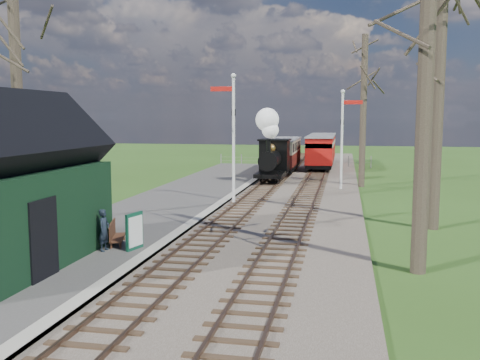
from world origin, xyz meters
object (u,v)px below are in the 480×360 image
object	(u,v)px
red_carriage_b	(323,148)
bench	(115,234)
semaphore_near	(232,129)
semaphore_far	(343,132)
locomotive	(272,151)
coach	(283,153)
sign_board	(135,231)
person	(104,230)
red_carriage_a	(320,152)
station_shed	(11,189)

from	to	relation	value
red_carriage_b	bench	world-z (taller)	red_carriage_b
semaphore_near	semaphore_far	xyz separation A→B (m)	(5.14, 6.00, -0.27)
locomotive	semaphore_near	bearing A→B (deg)	-95.16
locomotive	red_carriage_b	xyz separation A→B (m)	(2.61, 13.90, -0.58)
locomotive	red_carriage_b	size ratio (longest dim) A/B	0.88
red_carriage_b	semaphore_near	bearing A→B (deg)	-98.60
coach	red_carriage_b	xyz separation A→B (m)	(2.60, 7.83, -0.02)
semaphore_far	sign_board	distance (m)	17.13
bench	person	distance (m)	0.86
person	semaphore_near	bearing A→B (deg)	-7.70
sign_board	red_carriage_a	bearing A→B (deg)	80.77
station_shed	locomotive	world-z (taller)	station_shed
red_carriage_a	sign_board	size ratio (longest dim) A/B	4.58
person	red_carriage_b	bearing A→B (deg)	-6.78
semaphore_near	coach	bearing A→B (deg)	86.95
semaphore_near	person	bearing A→B (deg)	-99.94
semaphore_far	sign_board	world-z (taller)	semaphore_far
semaphore_far	locomotive	bearing A→B (deg)	151.47
coach	person	bearing A→B (deg)	-95.91
station_shed	red_carriage_b	bearing A→B (deg)	78.62
station_shed	sign_board	size ratio (longest dim) A/B	5.61
locomotive	sign_board	world-z (taller)	locomotive
coach	person	distance (m)	24.73
locomotive	coach	bearing A→B (deg)	89.89
red_carriage_b	person	bearing A→B (deg)	-99.02
red_carriage_a	person	bearing A→B (deg)	-100.82
coach	red_carriage_a	size ratio (longest dim) A/B	1.41
semaphore_far	red_carriage_a	bearing A→B (deg)	99.34
red_carriage_a	bench	distance (m)	26.64
semaphore_near	red_carriage_a	world-z (taller)	semaphore_near
person	red_carriage_a	bearing A→B (deg)	-8.58
sign_board	coach	bearing A→B (deg)	85.95
semaphore_near	bench	bearing A→B (deg)	-100.97
semaphore_near	red_carriage_a	xyz separation A→B (m)	(3.37, 16.78, -2.12)
station_shed	locomotive	bearing A→B (deg)	78.13
red_carriage_a	bench	world-z (taller)	red_carriage_a
semaphore_far	sign_board	size ratio (longest dim) A/B	5.10
station_shed	red_carriage_a	xyz separation A→B (m)	(6.90, 28.78, -0.76)
locomotive	bench	xyz separation A→B (m)	(-2.57, -17.71, -1.54)
semaphore_far	coach	world-z (taller)	semaphore_far
red_carriage_a	sign_board	xyz separation A→B (m)	(-4.32, -26.58, -0.75)
coach	red_carriage_b	world-z (taller)	coach
person	semaphore_far	bearing A→B (deg)	-20.97
coach	bench	world-z (taller)	coach
locomotive	person	bearing A→B (deg)	-97.79
red_carriage_a	semaphore_near	bearing A→B (deg)	-101.35
bench	semaphore_near	bearing A→B (deg)	79.03
semaphore_near	person	distance (m)	10.67
semaphore_far	red_carriage_b	size ratio (longest dim) A/B	1.11
coach	bench	distance (m)	23.94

